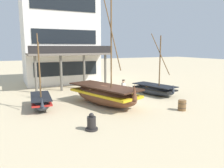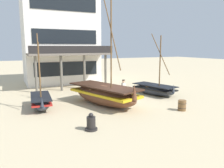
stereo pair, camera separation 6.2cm
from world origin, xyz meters
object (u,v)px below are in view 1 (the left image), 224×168
Objects in this scene: fishing_boat_centre_large at (104,94)px; fishing_boat_far_right at (41,101)px; fishing_boat_near_left at (155,89)px; capstan_winch at (92,123)px; fisherman_by_hull at (123,91)px; harbor_building_main at (60,38)px; wooden_barrel at (182,105)px.

fishing_boat_far_right is at bearing 165.49° from fishing_boat_centre_large.
capstan_winch is (-7.93, -5.45, -0.16)m from fishing_boat_near_left.
fisherman_by_hull is 1.87× the size of capstan_winch.
fisherman_by_hull is at bearing 12.51° from fishing_boat_centre_large.
fishing_boat_centre_large is 0.76× the size of harbor_building_main.
fisherman_by_hull is 6.34m from capstan_winch.
harbor_building_main is at bearing 118.52° from fishing_boat_near_left.
fisherman_by_hull is at bearing -6.70° from fishing_boat_far_right.
fisherman_by_hull is (1.78, 0.40, 0.05)m from fishing_boat_centre_large.
fishing_boat_near_left is 12.99m from harbor_building_main.
capstan_winch is (-2.56, -4.20, -0.44)m from fishing_boat_centre_large.
fishing_boat_near_left reaches higher than fishing_boat_far_right.
wooden_barrel is (6.62, 0.68, 0.00)m from capstan_winch.
fishing_boat_near_left is at bearing -61.48° from harbor_building_main.
fishing_boat_near_left reaches higher than capstan_winch.
fishing_boat_far_right is 6.11m from fisherman_by_hull.
fishing_boat_near_left is 3.15× the size of fisherman_by_hull.
harbor_building_main reaches higher than capstan_winch.
capstan_winch is at bearing -145.49° from fishing_boat_near_left.
fishing_boat_centre_large is at bearing -166.91° from fishing_boat_near_left.
capstan_winch is 6.66m from wooden_barrel.
harbor_building_main is at bearing 70.33° from fishing_boat_far_right.
harbor_building_main reaches higher than fishing_boat_far_right.
fishing_boat_centre_large is 4.94m from capstan_winch.
fisherman_by_hull is at bearing -79.15° from harbor_building_main.
fishing_boat_centre_large is 1.83m from fisherman_by_hull.
fishing_boat_far_right is 3.01× the size of fisherman_by_hull.
wooden_barrel is 16.78m from harbor_building_main.
fisherman_by_hull is 0.16× the size of harbor_building_main.
fishing_boat_far_right is at bearing -179.17° from fishing_boat_near_left.
fishing_boat_centre_large is (-5.36, -1.25, 0.28)m from fishing_boat_near_left.
capstan_winch is at bearing -97.57° from harbor_building_main.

